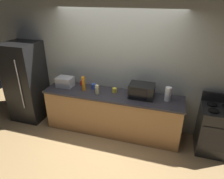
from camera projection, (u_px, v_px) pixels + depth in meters
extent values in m
plane|color=tan|center=(106.00, 142.00, 4.17)|extent=(8.00, 8.00, 0.00)
cube|color=#9EA399|center=(118.00, 66.00, 4.28)|extent=(6.40, 0.10, 2.70)
cube|color=#B27F4C|center=(112.00, 114.00, 4.33)|extent=(2.80, 0.60, 0.86)
cube|color=#2D2B30|center=(112.00, 95.00, 4.13)|extent=(2.84, 0.64, 0.04)
cube|color=black|center=(26.00, 82.00, 4.67)|extent=(0.72, 0.70, 1.80)
cylinder|color=silver|center=(20.00, 85.00, 4.27)|extent=(0.02, 0.02, 1.10)
cube|color=black|center=(215.00, 130.00, 3.79)|extent=(0.60, 0.60, 0.90)
cube|color=black|center=(217.00, 140.00, 3.52)|extent=(0.55, 0.02, 0.48)
cube|color=black|center=(219.00, 97.00, 3.79)|extent=(0.60, 0.04, 0.18)
cylinder|color=black|center=(214.00, 111.00, 3.52)|extent=(0.18, 0.18, 0.02)
cylinder|color=black|center=(212.00, 104.00, 3.73)|extent=(0.18, 0.18, 0.02)
cube|color=black|center=(142.00, 91.00, 3.95)|extent=(0.48, 0.34, 0.27)
cube|color=black|center=(138.00, 94.00, 3.81)|extent=(0.34, 0.01, 0.21)
cube|color=#B7BABF|center=(65.00, 82.00, 4.42)|extent=(0.34, 0.26, 0.21)
cylinder|color=white|center=(168.00, 94.00, 3.82)|extent=(0.12, 0.12, 0.27)
cylinder|color=beige|center=(97.00, 90.00, 4.10)|extent=(0.08, 0.08, 0.18)
cylinder|color=orange|center=(83.00, 84.00, 4.22)|extent=(0.07, 0.07, 0.30)
cylinder|color=yellow|center=(114.00, 90.00, 4.18)|extent=(0.09, 0.09, 0.09)
cylinder|color=#2D4CB2|center=(94.00, 86.00, 4.34)|extent=(0.09, 0.09, 0.10)
cylinder|color=red|center=(82.00, 83.00, 4.51)|extent=(0.09, 0.09, 0.09)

